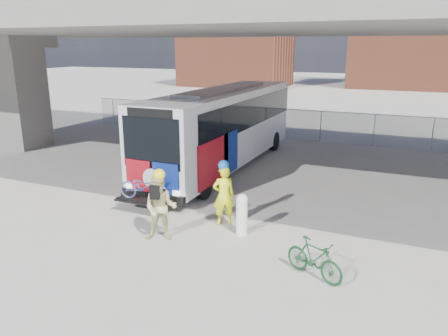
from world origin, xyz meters
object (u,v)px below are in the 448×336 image
Objects in this scene: bollard at (242,213)px; cyclist_hivis at (224,194)px; cyclist_tan at (161,207)px; bike_parked at (314,259)px; bus at (223,122)px.

bollard is 0.61× the size of cyclist_hivis.
cyclist_tan is 4.61m from bike_parked.
bus is 10.62m from bike_parked.
cyclist_hivis reaches higher than bollard.
bus reaches higher than bike_parked.
cyclist_hivis is 1.27× the size of bike_parked.
bollard is at bearing 11.18° from cyclist_tan.
cyclist_hivis is at bearing -65.90° from bus.
bike_parked is (4.57, -0.34, -0.52)m from cyclist_tan.
cyclist_hivis reaches higher than bike_parked.
cyclist_tan reaches higher than cyclist_hivis.
cyclist_hivis is at bearing 35.14° from cyclist_tan.
bus is at bearing -102.99° from cyclist_hivis.
bollard is 1.03m from cyclist_hivis.
bollard is 2.42m from cyclist_tan.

